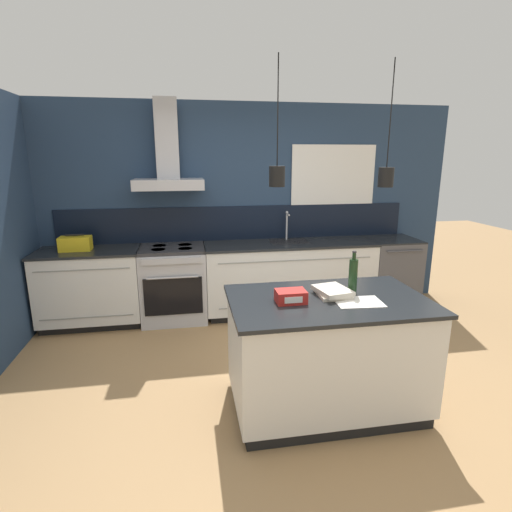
% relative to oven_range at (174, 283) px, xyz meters
% --- Properties ---
extents(ground_plane, '(16.00, 16.00, 0.00)m').
position_rel_oven_range_xyz_m(ground_plane, '(0.84, -1.69, -0.46)').
color(ground_plane, '#A87F51').
rests_on(ground_plane, ground).
extents(wall_back, '(5.60, 2.44, 2.60)m').
position_rel_oven_range_xyz_m(wall_back, '(0.79, 0.31, 0.90)').
color(wall_back, navy).
rests_on(wall_back, ground_plane).
extents(counter_run_left, '(1.16, 0.64, 0.91)m').
position_rel_oven_range_xyz_m(counter_run_left, '(-0.95, 0.01, 0.01)').
color(counter_run_left, black).
rests_on(counter_run_left, ground_plane).
extents(counter_run_sink, '(2.14, 0.64, 1.28)m').
position_rel_oven_range_xyz_m(counter_run_sink, '(1.44, 0.01, 0.01)').
color(counter_run_sink, black).
rests_on(counter_run_sink, ground_plane).
extents(oven_range, '(0.77, 0.66, 0.91)m').
position_rel_oven_range_xyz_m(oven_range, '(0.00, 0.00, 0.00)').
color(oven_range, '#B5B5BA').
rests_on(oven_range, ground_plane).
extents(dishwasher, '(0.63, 0.65, 0.91)m').
position_rel_oven_range_xyz_m(dishwasher, '(2.82, 0.00, 0.00)').
color(dishwasher, '#4C4C51').
rests_on(dishwasher, ground_plane).
extents(kitchen_island, '(1.50, 0.94, 0.91)m').
position_rel_oven_range_xyz_m(kitchen_island, '(1.22, -2.00, 0.00)').
color(kitchen_island, black).
rests_on(kitchen_island, ground_plane).
extents(bottle_on_island, '(0.07, 0.07, 0.34)m').
position_rel_oven_range_xyz_m(bottle_on_island, '(1.44, -1.92, 0.60)').
color(bottle_on_island, '#193319').
rests_on(bottle_on_island, kitchen_island).
extents(book_stack, '(0.28, 0.32, 0.06)m').
position_rel_oven_range_xyz_m(book_stack, '(1.27, -1.95, 0.49)').
color(book_stack, beige).
rests_on(book_stack, kitchen_island).
extents(red_supply_box, '(0.22, 0.16, 0.09)m').
position_rel_oven_range_xyz_m(red_supply_box, '(0.92, -2.03, 0.50)').
color(red_supply_box, red).
rests_on(red_supply_box, kitchen_island).
extents(paper_pile, '(0.36, 0.27, 0.01)m').
position_rel_oven_range_xyz_m(paper_pile, '(1.41, -2.12, 0.46)').
color(paper_pile, silver).
rests_on(paper_pile, kitchen_island).
extents(yellow_toolbox, '(0.34, 0.18, 0.19)m').
position_rel_oven_range_xyz_m(yellow_toolbox, '(-1.07, 0.00, 0.54)').
color(yellow_toolbox, gold).
rests_on(yellow_toolbox, counter_run_left).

